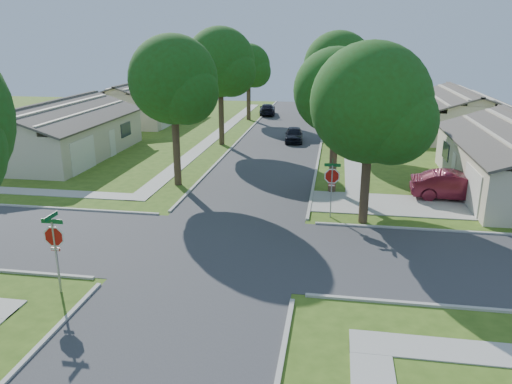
{
  "coord_description": "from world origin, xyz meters",
  "views": [
    {
      "loc": [
        4.8,
        -19.38,
        8.83
      ],
      "look_at": [
        1.12,
        3.24,
        1.6
      ],
      "focal_mm": 35.0,
      "sensor_mm": 36.0,
      "label": 1
    }
  ],
  "objects": [
    {
      "name": "car_curb_west",
      "position": [
        -3.2,
        37.87,
        0.63
      ],
      "size": [
        2.29,
        4.52,
        1.26
      ],
      "primitive_type": "imported",
      "rotation": [
        0.0,
        0.0,
        3.27
      ],
      "color": "black",
      "rests_on": "ground"
    },
    {
      "name": "tree_e_mid",
      "position": [
        4.76,
        21.01,
        6.25
      ],
      "size": [
        5.59,
        5.4,
        9.21
      ],
      "color": "#38281C",
      "rests_on": "ground"
    },
    {
      "name": "house_ne_far",
      "position": [
        15.99,
        29.0,
        1.52
      ],
      "size": [
        8.42,
        13.6,
        4.23
      ],
      "color": "#BFB096",
      "rests_on": "ground"
    },
    {
      "name": "tree_w_mid",
      "position": [
        -4.64,
        21.01,
        6.49
      ],
      "size": [
        5.8,
        5.6,
        9.56
      ],
      "color": "#38281C",
      "rests_on": "ground"
    },
    {
      "name": "car_curb_east",
      "position": [
        1.2,
        23.1,
        0.63
      ],
      "size": [
        1.73,
        3.79,
        1.26
      ],
      "primitive_type": "imported",
      "rotation": [
        0.0,
        0.0,
        0.06
      ],
      "color": "black",
      "rests_on": "ground"
    },
    {
      "name": "road_ns",
      "position": [
        0.0,
        0.0,
        0.0
      ],
      "size": [
        7.0,
        100.0,
        0.02
      ],
      "primitive_type": "cube",
      "color": "#333335",
      "rests_on": "ground"
    },
    {
      "name": "tree_ne_corner",
      "position": [
        6.36,
        4.21,
        5.59
      ],
      "size": [
        5.8,
        5.6,
        8.66
      ],
      "color": "#38281C",
      "rests_on": "ground"
    },
    {
      "name": "stop_sign_sw",
      "position": [
        -4.7,
        -4.7,
        2.03
      ],
      "size": [
        1.05,
        0.8,
        2.98
      ],
      "color": "gray",
      "rests_on": "ground"
    },
    {
      "name": "house_nw_far",
      "position": [
        -15.99,
        32.0,
        1.52
      ],
      "size": [
        8.42,
        13.6,
        4.23
      ],
      "color": "#BFB096",
      "rests_on": "ground"
    },
    {
      "name": "tree_w_far",
      "position": [
        -4.65,
        34.01,
        5.51
      ],
      "size": [
        4.76,
        4.6,
        8.04
      ],
      "color": "#38281C",
      "rests_on": "ground"
    },
    {
      "name": "tree_w_near",
      "position": [
        -4.64,
        9.01,
        6.12
      ],
      "size": [
        5.38,
        5.2,
        8.97
      ],
      "color": "#38281C",
      "rests_on": "ground"
    },
    {
      "name": "ground",
      "position": [
        0.0,
        0.0,
        0.0
      ],
      "size": [
        100.0,
        100.0,
        0.0
      ],
      "primitive_type": "plane",
      "color": "#385918",
      "rests_on": "ground"
    },
    {
      "name": "sidewalk_ne",
      "position": [
        6.1,
        26.0,
        0.02
      ],
      "size": [
        1.2,
        40.0,
        0.04
      ],
      "primitive_type": "cube",
      "color": "#9E9B91",
      "rests_on": "ground"
    },
    {
      "name": "tree_e_far",
      "position": [
        4.75,
        34.01,
        5.98
      ],
      "size": [
        5.17,
        5.0,
        8.72
      ],
      "color": "#38281C",
      "rests_on": "ground"
    },
    {
      "name": "sidewalk_nw",
      "position": [
        -6.1,
        26.0,
        0.02
      ],
      "size": [
        1.2,
        40.0,
        0.04
      ],
      "primitive_type": "cube",
      "color": "#9E9B91",
      "rests_on": "ground"
    },
    {
      "name": "stop_sign_ne",
      "position": [
        4.7,
        4.7,
        2.03
      ],
      "size": [
        1.05,
        0.8,
        2.98
      ],
      "color": "gray",
      "rests_on": "ground"
    },
    {
      "name": "house_nw_near",
      "position": [
        -15.99,
        15.0,
        1.52
      ],
      "size": [
        8.42,
        13.6,
        4.23
      ],
      "color": "#BFB096",
      "rests_on": "ground"
    },
    {
      "name": "car_driveway",
      "position": [
        11.5,
        8.7,
        0.79
      ],
      "size": [
        4.86,
        1.92,
        1.57
      ],
      "primitive_type": "imported",
      "rotation": [
        0.0,
        0.0,
        1.52
      ],
      "color": "#50101D",
      "rests_on": "ground"
    },
    {
      "name": "driveway",
      "position": [
        7.9,
        7.1,
        0.03
      ],
      "size": [
        8.8,
        3.6,
        0.05
      ],
      "primitive_type": "cube",
      "color": "#9E9B91",
      "rests_on": "ground"
    },
    {
      "name": "tree_e_near",
      "position": [
        4.75,
        9.01,
        5.64
      ],
      "size": [
        4.97,
        4.8,
        8.28
      ],
      "color": "#38281C",
      "rests_on": "ground"
    }
  ]
}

